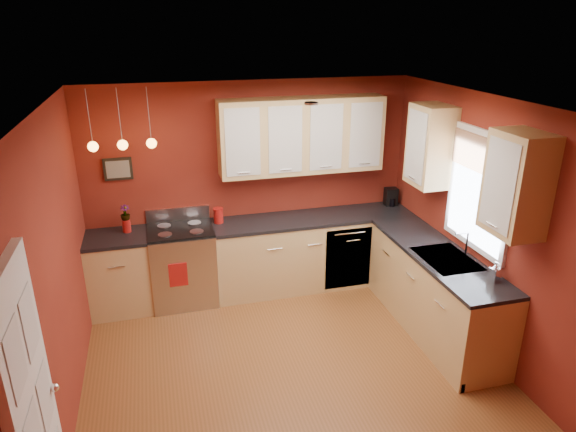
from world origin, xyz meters
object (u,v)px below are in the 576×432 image
object	(u,v)px
sink	(447,260)
coffee_maker	(391,197)
soap_pump	(495,271)
gas_range	(183,265)
red_canister	(218,215)

from	to	relation	value
sink	coffee_maker	size ratio (longest dim) A/B	3.01
sink	soap_pump	bearing A→B (deg)	-73.12
sink	soap_pump	size ratio (longest dim) A/B	3.52
sink	coffee_maker	xyz separation A→B (m)	(0.15, 1.65, 0.13)
gas_range	coffee_maker	xyz separation A→B (m)	(2.77, 0.15, 0.57)
gas_range	soap_pump	world-z (taller)	soap_pump
red_canister	soap_pump	world-z (taller)	soap_pump
gas_range	soap_pump	bearing A→B (deg)	-36.33
gas_range	coffee_maker	distance (m)	2.83
coffee_maker	soap_pump	distance (m)	2.20
gas_range	sink	distance (m)	3.05
sink	red_canister	bearing A→B (deg)	143.26
coffee_maker	soap_pump	bearing A→B (deg)	-84.67
soap_pump	red_canister	bearing A→B (deg)	137.08
red_canister	coffee_maker	xyz separation A→B (m)	(2.30, 0.04, 0.01)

